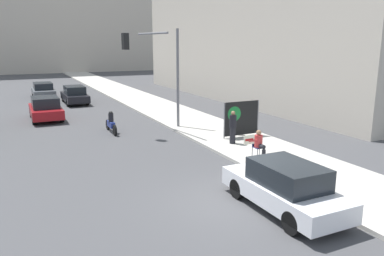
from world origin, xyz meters
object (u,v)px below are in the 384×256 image
(car_on_road_nearest, at_px, (46,108))
(car_on_road_distant, at_px, (43,90))
(protest_banner, at_px, (241,118))
(pedestrian_behind, at_px, (231,118))
(jogger_on_sidewalk, at_px, (233,127))
(traffic_light_pole, at_px, (159,61))
(parked_car_curbside, at_px, (284,187))
(seated_protester, at_px, (259,144))
(motorcycle_on_road, at_px, (111,123))
(car_on_road_midblock, at_px, (75,95))

(car_on_road_nearest, distance_m, car_on_road_distant, 11.68)
(protest_banner, relative_size, car_on_road_nearest, 0.49)
(pedestrian_behind, bearing_deg, jogger_on_sidewalk, -77.32)
(traffic_light_pole, bearing_deg, parked_car_curbside, -92.24)
(seated_protester, distance_m, car_on_road_distant, 26.00)
(traffic_light_pole, xyz_separation_m, motorcycle_on_road, (-2.62, 0.80, -3.40))
(car_on_road_nearest, height_order, motorcycle_on_road, car_on_road_nearest)
(car_on_road_midblock, bearing_deg, seated_protester, -77.38)
(pedestrian_behind, height_order, car_on_road_midblock, pedestrian_behind)
(seated_protester, distance_m, protest_banner, 3.90)
(seated_protester, relative_size, car_on_road_distant, 0.26)
(seated_protester, xyz_separation_m, protest_banner, (1.45, 3.60, 0.32))
(seated_protester, height_order, motorcycle_on_road, seated_protester)
(parked_car_curbside, distance_m, car_on_road_distant, 29.72)
(protest_banner, height_order, car_on_road_distant, protest_banner)
(protest_banner, height_order, traffic_light_pole, traffic_light_pole)
(pedestrian_behind, bearing_deg, seated_protester, -64.58)
(motorcycle_on_road, bearing_deg, pedestrian_behind, -32.57)
(traffic_light_pole, bearing_deg, seated_protester, -76.88)
(seated_protester, relative_size, parked_car_curbside, 0.29)
(seated_protester, bearing_deg, parked_car_curbside, -115.15)
(seated_protester, height_order, jogger_on_sidewalk, jogger_on_sidewalk)
(jogger_on_sidewalk, height_order, car_on_road_distant, jogger_on_sidewalk)
(seated_protester, distance_m, pedestrian_behind, 4.59)
(traffic_light_pole, distance_m, car_on_road_midblock, 13.30)
(car_on_road_nearest, relative_size, car_on_road_midblock, 0.94)
(seated_protester, distance_m, car_on_road_midblock, 20.28)
(car_on_road_midblock, bearing_deg, car_on_road_distant, 110.77)
(protest_banner, distance_m, motorcycle_on_road, 7.25)
(seated_protester, distance_m, jogger_on_sidewalk, 2.65)
(car_on_road_distant, bearing_deg, jogger_on_sidewalk, -73.18)
(motorcycle_on_road, bearing_deg, car_on_road_midblock, 90.65)
(seated_protester, height_order, car_on_road_midblock, car_on_road_midblock)
(pedestrian_behind, xyz_separation_m, traffic_light_pole, (-3.02, 2.80, 2.94))
(parked_car_curbside, bearing_deg, seated_protester, 63.33)
(seated_protester, bearing_deg, car_on_road_midblock, 104.14)
(pedestrian_behind, xyz_separation_m, parked_car_curbside, (-3.46, -8.60, -0.26))
(pedestrian_behind, height_order, protest_banner, protest_banner)
(parked_car_curbside, relative_size, car_on_road_nearest, 0.99)
(protest_banner, bearing_deg, motorcycle_on_road, 142.67)
(pedestrian_behind, distance_m, car_on_road_distant, 22.22)
(protest_banner, relative_size, traffic_light_pole, 0.38)
(pedestrian_behind, relative_size, traffic_light_pole, 0.30)
(jogger_on_sidewalk, distance_m, motorcycle_on_road, 7.10)
(protest_banner, bearing_deg, car_on_road_nearest, 131.22)
(traffic_light_pole, distance_m, car_on_road_nearest, 9.02)
(pedestrian_behind, bearing_deg, parked_car_curbside, -69.46)
(jogger_on_sidewalk, height_order, pedestrian_behind, pedestrian_behind)
(car_on_road_nearest, relative_size, motorcycle_on_road, 1.94)
(pedestrian_behind, relative_size, parked_car_curbside, 0.40)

